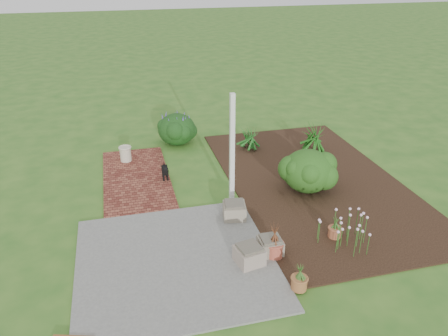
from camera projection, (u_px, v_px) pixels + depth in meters
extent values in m
plane|color=#2D611E|center=(220.00, 205.00, 9.68)|extent=(80.00, 80.00, 0.00)
cube|color=slate|center=(176.00, 261.00, 7.87)|extent=(3.50, 3.50, 0.04)
cube|color=#5A231C|center=(136.00, 178.00, 10.82)|extent=(1.60, 3.50, 0.04)
cube|color=black|center=(314.00, 181.00, 10.66)|extent=(4.00, 7.00, 0.03)
cube|color=white|center=(232.00, 150.00, 9.29)|extent=(0.10, 0.10, 2.50)
cube|color=gray|center=(249.00, 255.00, 7.74)|extent=(0.54, 0.54, 0.30)
cube|color=#716456|center=(270.00, 246.00, 8.02)|extent=(0.42, 0.42, 0.28)
cube|color=gray|center=(234.00, 211.00, 9.09)|extent=(0.52, 0.52, 0.30)
cube|color=black|center=(165.00, 170.00, 10.64)|extent=(0.15, 0.32, 0.14)
cylinder|color=black|center=(164.00, 178.00, 10.60)|extent=(0.04, 0.04, 0.16)
cylinder|color=black|center=(168.00, 178.00, 10.62)|extent=(0.04, 0.04, 0.16)
cylinder|color=black|center=(163.00, 174.00, 10.80)|extent=(0.04, 0.04, 0.16)
cylinder|color=black|center=(167.00, 173.00, 10.82)|extent=(0.04, 0.04, 0.16)
sphere|color=black|center=(165.00, 169.00, 10.42)|extent=(0.13, 0.13, 0.13)
cone|color=black|center=(164.00, 164.00, 10.75)|extent=(0.06, 0.10, 0.12)
cylinder|color=beige|center=(126.00, 154.00, 11.60)|extent=(0.33, 0.33, 0.39)
ellipsoid|color=#1E4111|center=(308.00, 170.00, 10.07)|extent=(1.38, 1.38, 1.00)
cylinder|color=#B4513D|center=(274.00, 249.00, 7.95)|extent=(0.45, 0.45, 0.28)
cylinder|color=#A85C39|center=(335.00, 232.00, 8.49)|extent=(0.30, 0.30, 0.21)
cylinder|color=#995D33|center=(299.00, 283.00, 7.16)|extent=(0.31, 0.31, 0.22)
ellipsoid|color=black|center=(177.00, 128.00, 12.68)|extent=(1.15, 1.15, 0.92)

